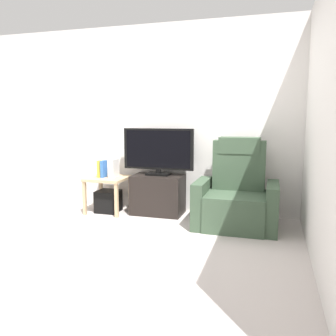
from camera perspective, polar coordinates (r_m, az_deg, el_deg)
name	(u,v)px	position (r m, az deg, el deg)	size (l,w,h in m)	color
ground_plane	(137,233)	(4.15, -5.06, -10.44)	(6.40, 6.40, 0.00)	#BCB2AD
wall_back	(165,119)	(5.00, -0.42, 7.93)	(6.40, 0.06, 2.60)	silver
wall_side	(319,120)	(3.67, 23.29, 7.15)	(0.06, 4.48, 2.60)	silver
tv_stand	(158,194)	(4.86, -1.64, -4.31)	(0.69, 0.43, 0.54)	black
television	(158,151)	(4.78, -1.60, 2.85)	(0.98, 0.20, 0.64)	black
recliner_armchair	(237,196)	(4.37, 11.09, -4.52)	(0.98, 0.78, 1.08)	#384C38
side_table	(108,183)	(5.00, -9.73, -2.38)	(0.54, 0.54, 0.50)	tan
subwoofer_box	(108,201)	(5.05, -9.66, -5.33)	(0.30, 0.30, 0.30)	black
book_leftmost	(100,169)	(4.99, -10.91, -0.11)	(0.04, 0.13, 0.24)	gold
book_middle	(104,169)	(4.97, -10.39, -0.14)	(0.04, 0.14, 0.23)	#3366B2
game_console	(114,168)	(4.94, -8.80, -0.04)	(0.07, 0.20, 0.26)	white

